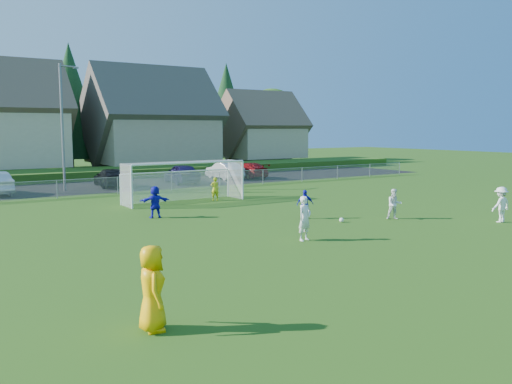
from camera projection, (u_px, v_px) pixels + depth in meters
ground at (377, 251)px, 19.83m from camera, size 160.00×160.00×0.00m
asphalt_lot at (119, 185)px, 42.55m from camera, size 60.00×60.00×0.00m
grass_embankment at (90, 174)px, 48.71m from camera, size 70.00×6.00×0.80m
soccer_ball at (342, 220)px, 25.92m from camera, size 0.22×0.22×0.22m
referee at (152, 288)px, 11.95m from camera, size 0.82×1.07×1.94m
player_white_a at (305, 218)px, 21.63m from camera, size 0.73×0.57×1.79m
player_white_b at (394, 204)px, 26.71m from camera, size 0.93×0.88×1.51m
player_white_c at (501, 205)px, 25.85m from camera, size 1.15×0.73×1.71m
player_blue_a at (305, 204)px, 26.90m from camera, size 0.92×0.68×1.45m
player_blue_b at (155, 202)px, 27.14m from camera, size 1.56×0.78×1.61m
goalkeeper at (215, 189)px, 33.61m from camera, size 0.61×0.48×1.46m
car_d at (111, 178)px, 41.54m from camera, size 2.50×4.97×1.38m
car_e at (182, 174)px, 44.11m from camera, size 2.38×4.83×1.59m
car_f at (224, 171)px, 47.76m from camera, size 1.67×4.54×1.48m
car_g at (248, 170)px, 48.90m from camera, size 2.05×4.81×1.38m
soccer_goal at (183, 175)px, 32.90m from camera, size 7.42×1.90×2.50m
chainlink_fence at (145, 183)px, 37.94m from camera, size 52.06×0.06×1.20m
streetlight at (63, 123)px, 38.30m from camera, size 1.38×0.18×9.00m
houses_row at (85, 100)px, 55.14m from camera, size 53.90×11.45×13.27m
tree_row at (60, 106)px, 59.87m from camera, size 65.98×12.36×13.80m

